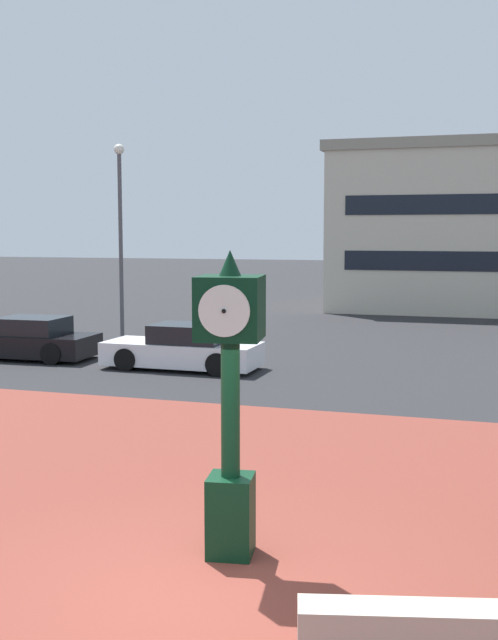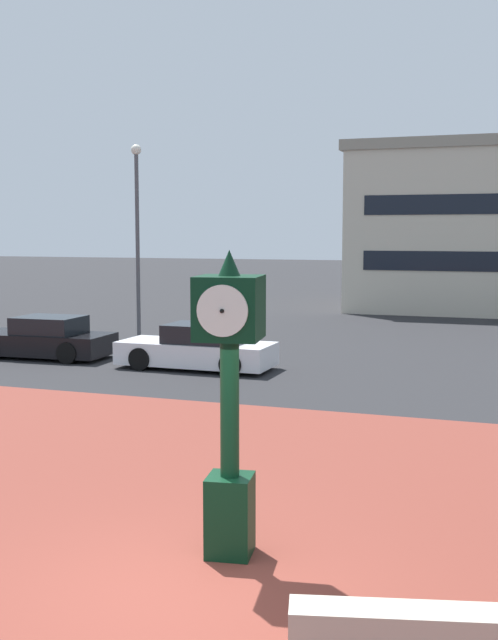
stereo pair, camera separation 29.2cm
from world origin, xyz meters
name	(u,v)px [view 1 (the left image)]	position (x,y,z in m)	size (l,w,h in m)	color
ground_plane	(186,593)	(0.00, 0.00, 0.00)	(200.00, 200.00, 0.00)	#262628
plaza_brick_paving	(253,515)	(0.00, 2.44, 0.00)	(44.00, 12.87, 0.01)	brown
planter_wall	(476,635)	(3.00, -0.47, 0.25)	(3.20, 0.40, 0.50)	#ADA393
street_clock	(230,389)	(0.14, 1.10, 2.02)	(0.84, 0.88, 3.65)	black
car_street_near	(29,340)	(-10.50, 13.17, 0.57)	(4.28, 2.04, 1.28)	black
car_street_far	(184,349)	(-5.26, 12.88, 0.57)	(4.43, 1.85, 1.28)	silver
street_lamp_post	(120,223)	(-9.37, 17.26, 4.18)	(0.36, 0.36, 6.86)	#4C4C51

